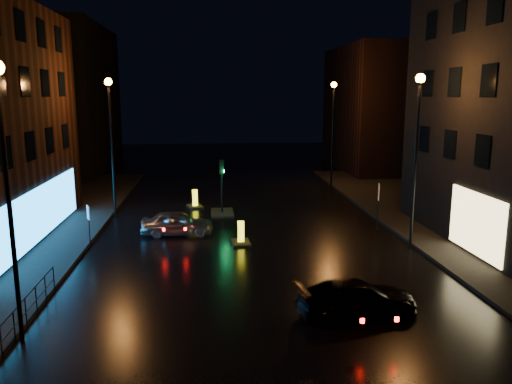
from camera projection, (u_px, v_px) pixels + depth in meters
ground at (267, 304)px, 17.96m from camera, size 120.00×120.00×0.00m
pavement_right at (505, 232)px, 27.09m from camera, size 12.00×44.00×0.15m
building_far_left at (65, 99)px, 49.27m from camera, size 8.00×16.00×14.00m
building_far_right at (379, 109)px, 49.48m from camera, size 8.00×14.00×12.00m
street_lamp_lnear at (5, 161)px, 14.19m from camera, size 0.44×0.44×8.37m
street_lamp_lfar at (111, 126)px, 29.82m from camera, size 0.44×0.44×8.37m
street_lamp_rnear at (417, 135)px, 23.49m from camera, size 0.44×0.44×8.37m
street_lamp_rfar at (333, 118)px, 39.12m from camera, size 0.44×0.44×8.37m
traffic_signal at (222, 206)px, 31.42m from camera, size 1.40×2.40×3.45m
guard_railing at (25, 305)px, 16.08m from camera, size 0.05×6.04×1.00m
silver_hatchback at (177, 223)px, 26.72m from camera, size 3.83×1.58×1.30m
dark_sedan at (357, 298)px, 16.97m from camera, size 4.36×2.22×1.21m
bollard_near at (241, 239)px, 25.19m from camera, size 0.98×1.39×1.17m
bollard_far at (195, 203)px, 33.28m from camera, size 1.22×1.55×1.20m
road_sign_left at (89, 216)px, 24.33m from camera, size 0.25×0.49×2.11m
road_sign_right at (378, 196)px, 27.38m from camera, size 0.24×0.62×2.60m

